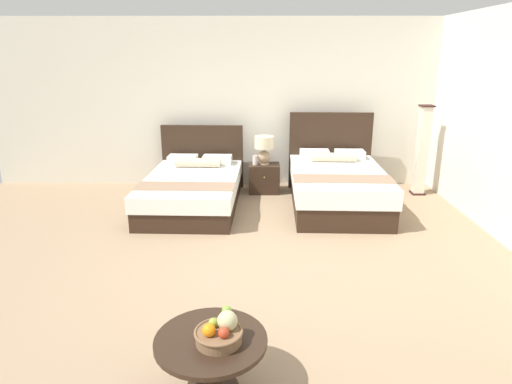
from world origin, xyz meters
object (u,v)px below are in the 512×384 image
coffee_table (211,351)px  floor_lamp_corner (422,151)px  fruit_bowl (220,332)px  vase (255,160)px  table_lamp (264,147)px  loose_apple (227,311)px  nightstand (264,178)px  bed_near_window (193,188)px  bed_near_corner (337,185)px

coffee_table → floor_lamp_corner: size_ratio=0.52×
fruit_bowl → vase: bearing=87.6°
coffee_table → floor_lamp_corner: 5.53m
floor_lamp_corner → table_lamp: bearing=177.7°
fruit_bowl → floor_lamp_corner: (2.94, 4.65, 0.24)m
coffee_table → loose_apple: bearing=72.1°
nightstand → coffee_table: 4.73m
nightstand → coffee_table: nightstand is taller
table_lamp → vase: 0.27m
table_lamp → nightstand: bearing=-90.0°
bed_near_window → loose_apple: (0.78, -3.71, 0.18)m
nightstand → fruit_bowl: (-0.35, -4.74, 0.25)m
coffee_table → bed_near_corner: bearing=69.1°
fruit_bowl → floor_lamp_corner: bearing=57.7°
loose_apple → floor_lamp_corner: 5.24m
bed_near_window → table_lamp: bed_near_window is taller
bed_near_corner → fruit_bowl: size_ratio=6.67×
bed_near_corner → table_lamp: bed_near_corner is taller
coffee_table → fruit_bowl: size_ratio=2.35×
floor_lamp_corner → fruit_bowl: bearing=-122.3°
coffee_table → loose_apple: 0.33m
nightstand → loose_apple: (-0.33, -4.43, 0.22)m
vase → loose_apple: size_ratio=2.13×
bed_near_corner → coffee_table: 4.27m
vase → coffee_table: bearing=-93.2°
vase → nightstand: bearing=14.5°
bed_near_corner → coffee_table: (-1.52, -3.99, -0.01)m
vase → coffee_table: 4.68m
coffee_table → floor_lamp_corner: floor_lamp_corner is taller
bed_near_window → coffee_table: (0.69, -3.99, 0.05)m
table_lamp → fruit_bowl: (-0.35, -4.76, -0.28)m
table_lamp → floor_lamp_corner: bearing=-2.3°
fruit_bowl → bed_near_corner: bearing=70.1°
bed_near_corner → floor_lamp_corner: bearing=23.1°
table_lamp → vase: (-0.15, -0.06, -0.21)m
bed_near_corner → fruit_bowl: bearing=-109.9°
nightstand → table_lamp: (-0.00, 0.02, 0.54)m
coffee_table → floor_lamp_corner: (3.01, 4.62, 0.42)m
table_lamp → bed_near_window: bearing=-146.3°
bed_near_window → bed_near_corner: (2.21, -0.00, 0.06)m
vase → loose_apple: (-0.17, -4.39, -0.11)m
bed_near_window → table_lamp: bearing=33.7°
loose_apple → floor_lamp_corner: (2.92, 4.34, 0.28)m
bed_near_corner → table_lamp: (-1.11, 0.74, 0.45)m
floor_lamp_corner → bed_near_window: bearing=-170.3°
nightstand → fruit_bowl: 4.76m
nightstand → table_lamp: bearing=90.0°
table_lamp → loose_apple: (-0.33, -4.45, -0.32)m
coffee_table → floor_lamp_corner: bearing=56.9°
bed_near_window → floor_lamp_corner: bearing=9.7°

